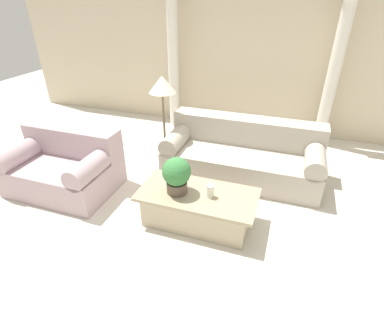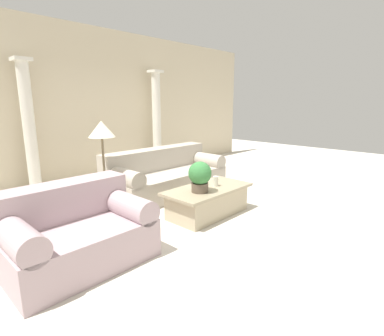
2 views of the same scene
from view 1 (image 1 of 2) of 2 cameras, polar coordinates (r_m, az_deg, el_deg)
ground_plane at (r=4.07m, az=2.64°, el=-6.51°), size 16.00×16.00×0.00m
wall_back at (r=6.04m, az=11.23°, el=21.90°), size 10.00×0.06×3.20m
sofa_long at (r=4.59m, az=9.63°, el=2.60°), size 2.28×0.98×0.83m
loveseat at (r=4.58m, az=-23.04°, el=0.50°), size 1.43×0.98×0.83m
coffee_table at (r=3.63m, az=1.08°, el=-7.48°), size 1.39×0.69×0.42m
potted_plant at (r=3.40m, az=-2.95°, el=-1.22°), size 0.33×0.33×0.44m
pillar_candle at (r=3.41m, az=3.49°, el=-4.43°), size 0.08×0.08×0.15m
floor_lamp at (r=4.57m, az=-5.67°, el=14.81°), size 0.40×0.40×1.41m
column_left at (r=6.18m, az=-3.57°, el=19.11°), size 0.29×0.29×2.41m
column_right at (r=5.77m, az=25.27°, el=15.57°), size 0.29×0.29×2.41m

